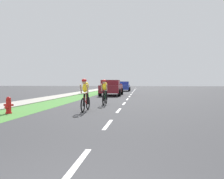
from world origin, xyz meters
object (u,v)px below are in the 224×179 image
object	(u,v)px
pickup_maroon	(111,88)
sedan_blue	(124,86)
fire_hydrant_red	(8,105)
cyclist_trailing	(105,92)
cyclist_lead	(85,95)

from	to	relation	value
pickup_maroon	sedan_blue	world-z (taller)	pickup_maroon
fire_hydrant_red	cyclist_trailing	world-z (taller)	cyclist_trailing
sedan_blue	cyclist_trailing	bearing A→B (deg)	-88.90
fire_hydrant_red	cyclist_lead	world-z (taller)	cyclist_lead
cyclist_trailing	sedan_blue	distance (m)	22.02
cyclist_lead	cyclist_trailing	bearing A→B (deg)	81.87
fire_hydrant_red	cyclist_trailing	distance (m)	5.80
fire_hydrant_red	pickup_maroon	world-z (taller)	pickup_maroon
sedan_blue	fire_hydrant_red	bearing A→B (deg)	-96.99
cyclist_lead	pickup_maroon	size ratio (longest dim) A/B	0.34
cyclist_trailing	sedan_blue	bearing A→B (deg)	91.10
cyclist_lead	pickup_maroon	bearing A→B (deg)	91.77
fire_hydrant_red	pickup_maroon	bearing A→B (deg)	78.91
fire_hydrant_red	pickup_maroon	xyz separation A→B (m)	(2.81, 14.36, 0.46)
fire_hydrant_red	sedan_blue	xyz separation A→B (m)	(3.25, 26.48, 0.40)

